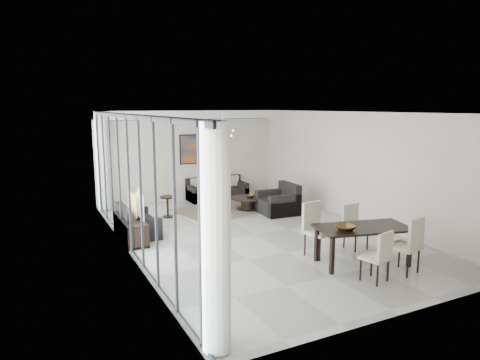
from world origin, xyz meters
TOP-DOWN VIEW (x-y plane):
  - room_shell at (0.46, 0.00)m, footprint 6.00×9.00m
  - window_wall at (-2.86, 0.00)m, footprint 0.37×8.95m
  - soffit at (0.00, 4.30)m, footprint 5.98×0.40m
  - painting at (0.50, 4.47)m, footprint 1.68×0.04m
  - chandelier at (0.30, 2.50)m, footprint 0.66×0.66m
  - rug at (0.34, 2.60)m, footprint 2.97×2.50m
  - coffee_table at (1.05, 2.32)m, footprint 1.03×1.03m
  - bowl_coffee at (1.09, 2.30)m, footprint 0.32×0.32m
  - sofa_main at (0.78, 4.06)m, footprint 1.96×0.80m
  - loveseat at (-2.54, 1.25)m, footprint 0.79×1.41m
  - armchair at (1.59, 1.48)m, footprint 1.02×1.07m
  - side_table at (-1.39, 2.49)m, footprint 0.43×0.43m
  - tv_console at (-2.76, 0.94)m, footprint 0.47×1.66m
  - television at (-2.60, 0.97)m, footprint 0.28×1.03m
  - dining_table at (0.94, -2.64)m, footprint 1.96×1.29m
  - dining_chair_sw at (0.57, -3.46)m, footprint 0.51×0.51m
  - dining_chair_se at (1.34, -3.41)m, footprint 0.59×0.59m
  - dining_chair_nw at (0.43, -1.81)m, footprint 0.61×0.61m
  - dining_chair_ne at (1.44, -1.80)m, footprint 0.46×0.46m
  - bowl_dining at (0.48, -2.67)m, footprint 0.39×0.39m

SIDE VIEW (x-z plane):
  - rug at x=0.34m, z-range 0.00..0.01m
  - coffee_table at x=1.05m, z-range 0.02..0.38m
  - loveseat at x=-2.54m, z-range -0.11..0.59m
  - sofa_main at x=0.78m, z-range -0.12..0.60m
  - tv_console at x=-2.76m, z-range 0.00..0.52m
  - armchair at x=1.59m, z-range -0.14..0.73m
  - bowl_coffee at x=1.09m, z-range 0.36..0.44m
  - side_table at x=-1.39m, z-range 0.11..0.70m
  - dining_chair_sw at x=0.57m, z-range 0.07..0.99m
  - dining_chair_ne at x=1.44m, z-range 0.07..1.02m
  - dining_chair_se at x=1.34m, z-range 0.08..1.15m
  - dining_chair_nw at x=0.43m, z-range 0.09..1.19m
  - dining_table at x=0.94m, z-range 0.29..1.04m
  - bowl_dining at x=0.48m, z-range 0.75..0.84m
  - television at x=-2.60m, z-range 0.52..1.11m
  - room_shell at x=0.46m, z-range 0.00..2.90m
  - window_wall at x=-2.86m, z-range 0.02..2.92m
  - painting at x=0.50m, z-range 1.16..2.14m
  - chandelier at x=0.30m, z-range 2.00..2.71m
  - soffit at x=0.00m, z-range 2.64..2.90m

